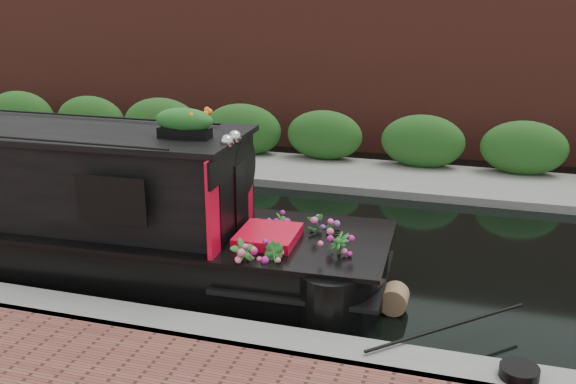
# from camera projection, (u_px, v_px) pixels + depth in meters

# --- Properties ---
(ground) EXTENTS (80.00, 80.00, 0.00)m
(ground) POSITION_uv_depth(u_px,v_px,m) (258.00, 242.00, 10.81)
(ground) COLOR black
(ground) RESTS_ON ground
(near_bank_coping) EXTENTS (40.00, 0.60, 0.50)m
(near_bank_coping) POSITION_uv_depth(u_px,v_px,m) (168.00, 339.00, 7.80)
(near_bank_coping) COLOR slate
(near_bank_coping) RESTS_ON ground
(far_bank_path) EXTENTS (40.00, 2.40, 0.34)m
(far_bank_path) POSITION_uv_depth(u_px,v_px,m) (320.00, 176.00, 14.65)
(far_bank_path) COLOR slate
(far_bank_path) RESTS_ON ground
(far_hedge) EXTENTS (40.00, 1.10, 2.80)m
(far_hedge) POSITION_uv_depth(u_px,v_px,m) (329.00, 166.00, 15.47)
(far_hedge) COLOR #20501A
(far_hedge) RESTS_ON ground
(far_brick_wall) EXTENTS (40.00, 1.00, 8.00)m
(far_brick_wall) POSITION_uv_depth(u_px,v_px,m) (347.00, 147.00, 17.38)
(far_brick_wall) COLOR maroon
(far_brick_wall) RESTS_ON ground
(rope_fender) EXTENTS (0.36, 0.35, 0.36)m
(rope_fender) POSITION_uv_depth(u_px,v_px,m) (394.00, 299.00, 8.43)
(rope_fender) COLOR brown
(rope_fender) RESTS_ON ground
(coiled_mooring_rope) EXTENTS (0.41, 0.41, 0.12)m
(coiled_mooring_rope) POSITION_uv_depth(u_px,v_px,m) (519.00, 372.00, 6.58)
(coiled_mooring_rope) COLOR black
(coiled_mooring_rope) RESTS_ON near_bank_coping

